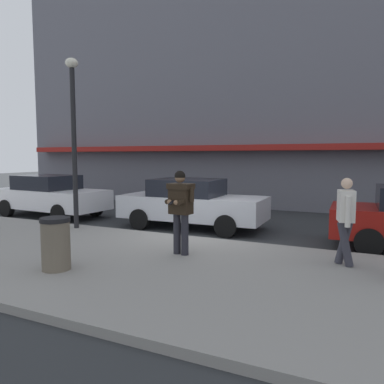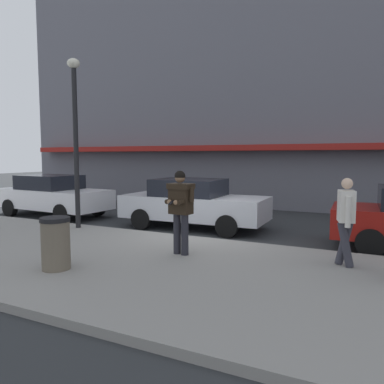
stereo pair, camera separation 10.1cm
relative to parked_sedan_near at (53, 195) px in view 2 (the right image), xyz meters
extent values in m
plane|color=#2B2D30|center=(6.64, -1.25, -0.79)|extent=(80.00, 80.00, 0.00)
cube|color=gray|center=(7.64, -4.10, -0.72)|extent=(32.00, 5.30, 0.14)
cube|color=silver|center=(7.64, -1.20, -0.79)|extent=(28.00, 0.12, 0.01)
cube|color=slate|center=(7.64, 7.25, 6.17)|extent=(28.00, 4.00, 13.92)
cube|color=maroon|center=(7.64, 4.90, 1.81)|extent=(26.60, 0.70, 0.24)
cube|color=silver|center=(0.04, 0.00, -0.12)|extent=(4.60, 2.08, 0.70)
cube|color=black|center=(-0.14, 0.01, 0.49)|extent=(2.16, 1.76, 0.52)
cylinder|color=black|center=(1.48, 0.77, -0.47)|extent=(0.65, 0.26, 0.64)
cylinder|color=black|center=(1.38, -0.94, -0.47)|extent=(0.65, 0.26, 0.64)
cylinder|color=black|center=(-1.30, 0.93, -0.47)|extent=(0.65, 0.26, 0.64)
cylinder|color=black|center=(-1.40, -0.77, -0.47)|extent=(0.65, 0.26, 0.64)
cube|color=silver|center=(5.83, 0.18, -0.12)|extent=(4.54, 1.91, 0.70)
cube|color=black|center=(5.65, 0.18, 0.49)|extent=(2.10, 1.68, 0.52)
cylinder|color=black|center=(7.20, 1.06, -0.47)|extent=(0.64, 0.23, 0.64)
cylinder|color=black|center=(7.24, -0.65, -0.47)|extent=(0.64, 0.23, 0.64)
cylinder|color=black|center=(4.41, 1.01, -0.47)|extent=(0.64, 0.23, 0.64)
cylinder|color=black|center=(4.45, -0.71, -0.47)|extent=(0.64, 0.23, 0.64)
cylinder|color=black|center=(10.75, 0.63, -0.47)|extent=(0.65, 0.25, 0.64)
cylinder|color=black|center=(10.82, -1.08, -0.47)|extent=(0.65, 0.25, 0.64)
cylinder|color=#23232B|center=(7.27, -3.25, -0.21)|extent=(0.16, 0.16, 0.88)
cylinder|color=#23232B|center=(7.07, -3.22, -0.21)|extent=(0.16, 0.16, 0.88)
cube|color=black|center=(7.17, -3.23, 0.55)|extent=(0.49, 0.35, 0.64)
cube|color=black|center=(7.17, -3.23, 0.82)|extent=(0.56, 0.40, 0.12)
cylinder|color=black|center=(7.44, -3.27, 0.66)|extent=(0.11, 0.11, 0.30)
cylinder|color=black|center=(7.30, -3.41, 0.51)|extent=(0.13, 0.31, 0.10)
sphere|color=#8C6647|center=(7.22, -3.54, 0.51)|extent=(0.10, 0.10, 0.10)
cylinder|color=black|center=(6.90, -3.20, 0.66)|extent=(0.11, 0.11, 0.30)
cylinder|color=black|center=(7.00, -3.38, 0.51)|extent=(0.13, 0.31, 0.10)
sphere|color=#8C6647|center=(7.05, -3.52, 0.51)|extent=(0.10, 0.10, 0.10)
cube|color=black|center=(7.13, -3.57, 0.51)|extent=(0.09, 0.15, 0.07)
sphere|color=#8C6647|center=(7.17, -3.26, 1.01)|extent=(0.22, 0.22, 0.22)
sphere|color=black|center=(7.17, -3.26, 1.04)|extent=(0.23, 0.23, 0.23)
cylinder|color=#33333D|center=(10.38, -2.50, -0.22)|extent=(0.35, 0.21, 0.87)
cylinder|color=#33333D|center=(10.41, -2.68, -0.22)|extent=(0.35, 0.21, 0.87)
cube|color=silver|center=(10.39, -2.59, 0.51)|extent=(0.36, 0.47, 0.60)
cylinder|color=silver|center=(10.34, -2.35, 0.43)|extent=(0.10, 0.10, 0.58)
cylinder|color=silver|center=(10.45, -2.83, 0.43)|extent=(0.10, 0.10, 0.58)
sphere|color=beige|center=(10.39, -2.59, 0.94)|extent=(0.21, 0.21, 0.21)
cylinder|color=black|center=(3.02, -1.90, 1.65)|extent=(0.14, 0.14, 4.60)
ellipsoid|color=silver|center=(3.02, -1.90, 4.09)|extent=(0.36, 0.36, 0.28)
cylinder|color=#665B4C|center=(5.57, -5.21, -0.20)|extent=(0.52, 0.52, 0.90)
cylinder|color=black|center=(5.57, -5.21, 0.29)|extent=(0.55, 0.55, 0.08)
camera|label=1|loc=(10.79, -10.26, 1.45)|focal=35.00mm
camera|label=2|loc=(10.88, -10.22, 1.45)|focal=35.00mm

